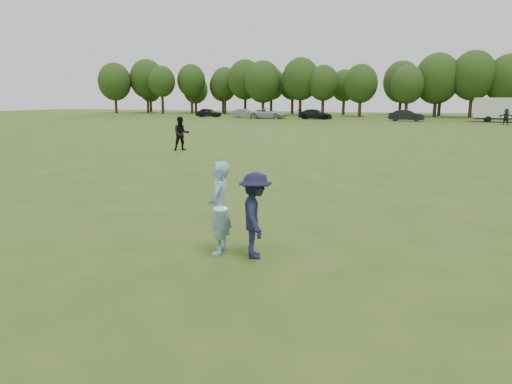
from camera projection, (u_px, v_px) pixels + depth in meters
ground at (221, 247)px, 9.69m from camera, size 200.00×200.00×0.00m
thrower at (219, 208)px, 9.13m from camera, size 0.59×0.77×1.88m
defender at (255, 215)px, 8.90m from camera, size 1.05×1.27×1.71m
player_far_a at (181, 134)px, 27.45m from camera, size 1.25×1.23×2.03m
player_far_d at (506, 117)px, 53.82m from camera, size 1.83×0.76×1.91m
car_a at (209, 113)px, 77.25m from camera, size 4.53×2.27×1.48m
car_b at (245, 113)px, 74.26m from camera, size 4.28×1.55×1.40m
car_c at (268, 114)px, 70.91m from camera, size 5.91×3.27×1.56m
car_d at (315, 114)px, 69.02m from camera, size 5.21×2.31×1.49m
car_f at (407, 115)px, 63.12m from camera, size 4.78×1.82×1.56m
disc_in_play at (220, 209)px, 8.78m from camera, size 0.30×0.30×0.08m
cargo_trailer at (507, 109)px, 59.86m from camera, size 9.00×2.75×3.20m
treeline at (437, 79)px, 77.21m from camera, size 130.35×18.39×11.74m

